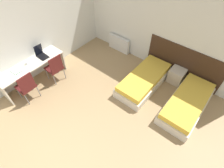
# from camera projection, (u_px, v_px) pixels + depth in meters

# --- Properties ---
(ground_plane) EXTENTS (20.00, 20.00, 0.00)m
(ground_plane) POSITION_uv_depth(u_px,v_px,m) (42.00, 164.00, 3.80)
(ground_plane) COLOR #9E7F56
(wall_back) EXTENTS (5.90, 0.05, 2.70)m
(wall_back) POSITION_uv_depth(u_px,v_px,m) (155.00, 26.00, 5.09)
(wall_back) COLOR silver
(wall_back) RESTS_ON ground_plane
(wall_left) EXTENTS (0.05, 5.39, 2.70)m
(wall_left) POSITION_uv_depth(u_px,v_px,m) (40.00, 29.00, 4.99)
(wall_left) COLOR silver
(wall_left) RESTS_ON ground_plane
(headboard_panel) EXTENTS (2.30, 0.03, 1.11)m
(headboard_panel) POSITION_uv_depth(u_px,v_px,m) (183.00, 64.00, 5.19)
(headboard_panel) COLOR #382316
(headboard_panel) RESTS_ON ground_plane
(bed_near_window) EXTENTS (0.85, 1.91, 0.42)m
(bed_near_window) POSITION_uv_depth(u_px,v_px,m) (144.00, 80.00, 5.22)
(bed_near_window) COLOR beige
(bed_near_window) RESTS_ON ground_plane
(bed_near_door) EXTENTS (0.85, 1.91, 0.42)m
(bed_near_door) POSITION_uv_depth(u_px,v_px,m) (187.00, 103.00, 4.65)
(bed_near_door) COLOR beige
(bed_near_door) RESTS_ON ground_plane
(nightstand) EXTENTS (0.42, 0.41, 0.46)m
(nightstand) POSITION_uv_depth(u_px,v_px,m) (176.00, 76.00, 5.31)
(nightstand) COLOR beige
(nightstand) RESTS_ON ground_plane
(radiator) EXTENTS (0.85, 0.12, 0.55)m
(radiator) POSITION_uv_depth(u_px,v_px,m) (119.00, 44.00, 6.34)
(radiator) COLOR silver
(radiator) RESTS_ON ground_plane
(desk) EXTENTS (0.56, 1.93, 0.72)m
(desk) POSITION_uv_depth(u_px,v_px,m) (32.00, 68.00, 5.04)
(desk) COLOR beige
(desk) RESTS_ON ground_plane
(chair_near_laptop) EXTENTS (0.45, 0.45, 0.96)m
(chair_near_laptop) POSITION_uv_depth(u_px,v_px,m) (55.00, 67.00, 5.12)
(chair_near_laptop) COLOR #511919
(chair_near_laptop) RESTS_ON ground_plane
(chair_near_notebook) EXTENTS (0.45, 0.45, 0.96)m
(chair_near_notebook) POSITION_uv_depth(u_px,v_px,m) (26.00, 86.00, 4.63)
(chair_near_notebook) COLOR #511919
(chair_near_notebook) RESTS_ON ground_plane
(laptop) EXTENTS (0.36, 0.25, 0.36)m
(laptop) POSITION_uv_depth(u_px,v_px,m) (41.00, 54.00, 5.11)
(laptop) COLOR black
(laptop) RESTS_ON desk
(open_notebook) EXTENTS (0.27, 0.22, 0.02)m
(open_notebook) POSITION_uv_depth(u_px,v_px,m) (16.00, 71.00, 4.72)
(open_notebook) COLOR #236B3D
(open_notebook) RESTS_ON desk
(mug) EXTENTS (0.08, 0.08, 0.09)m
(mug) POSITION_uv_depth(u_px,v_px,m) (27.00, 63.00, 4.89)
(mug) COLOR white
(mug) RESTS_ON desk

